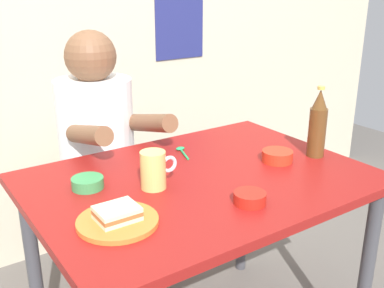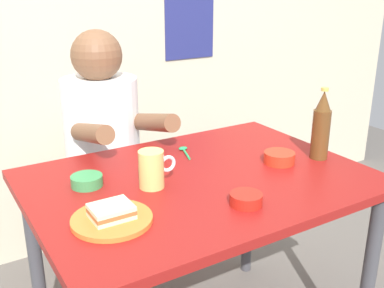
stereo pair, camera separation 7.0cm
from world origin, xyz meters
TOP-DOWN VIEW (x-y plane):
  - dining_table at (0.00, 0.00)m, footprint 1.10×0.80m
  - stool at (-0.10, 0.63)m, footprint 0.34×0.34m
  - person_seated at (-0.10, 0.62)m, footprint 0.33×0.56m
  - plate_orange at (-0.36, -0.13)m, footprint 0.22×0.22m
  - sandwich at (-0.36, -0.13)m, footprint 0.11×0.09m
  - beer_mug at (-0.17, 0.01)m, footprint 0.13×0.08m
  - beer_bottle at (0.46, -0.08)m, footprint 0.06×0.06m
  - sambal_bowl_red at (0.01, -0.24)m, footprint 0.10×0.10m
  - sauce_bowl_chili at (0.31, -0.04)m, footprint 0.11×0.11m
  - dip_bowl_green at (-0.34, 0.13)m, footprint 0.10×0.10m
  - spoon at (0.07, 0.23)m, footprint 0.06×0.12m

SIDE VIEW (x-z plane):
  - stool at x=-0.10m, z-range 0.12..0.57m
  - dining_table at x=0.00m, z-range 0.28..1.02m
  - spoon at x=0.07m, z-range 0.74..0.75m
  - plate_orange at x=-0.36m, z-range 0.74..0.75m
  - sambal_bowl_red at x=0.01m, z-range 0.74..0.78m
  - dip_bowl_green at x=-0.34m, z-range 0.74..0.78m
  - sauce_bowl_chili at x=0.31m, z-range 0.74..0.78m
  - person_seated at x=-0.10m, z-range 0.41..1.13m
  - sandwich at x=-0.36m, z-range 0.75..0.79m
  - beer_mug at x=-0.17m, z-range 0.74..0.86m
  - beer_bottle at x=0.46m, z-range 0.73..0.99m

